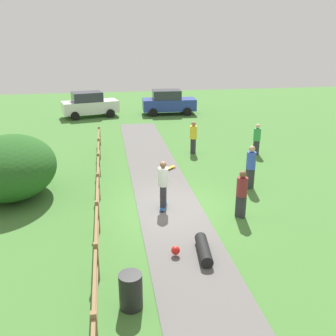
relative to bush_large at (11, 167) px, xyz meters
The scene contains 14 objects.
ground_plane 6.44m from the bush_large, 20.22° to the right, with size 60.00×60.00×0.00m, color #427533.
asphalt_path 6.44m from the bush_large, 20.22° to the right, with size 2.40×28.00×0.02m, color #605E5B.
wooden_fence 4.02m from the bush_large, 33.26° to the right, with size 0.12×18.12×1.10m.
bush_large is the anchor object (origin of this frame).
trash_bin 8.38m from the bush_large, 60.35° to the right, with size 0.56×0.56×0.90m, color black.
skater_riding 6.08m from the bush_large, 20.29° to the right, with size 0.47×0.82×1.83m.
skater_fallen 8.37m from the bush_large, 40.59° to the right, with size 1.21×1.44×0.36m.
skateboard_loose 7.01m from the bush_large, 16.75° to the left, with size 0.72×0.69×0.08m.
bystander_yellow 9.42m from the bush_large, 27.79° to the left, with size 0.52×0.52×1.75m.
bystander_blue 9.60m from the bush_large, ahead, with size 0.49×0.49×1.85m.
bystander_green 12.15m from the bush_large, 17.20° to the left, with size 0.54×0.54×1.68m.
bystander_maroon 8.89m from the bush_large, 21.24° to the right, with size 0.54×0.54×1.74m.
parked_car_white 15.17m from the bush_large, 80.31° to the left, with size 4.47×2.70×1.92m.
parked_car_blue 17.34m from the bush_large, 59.69° to the left, with size 4.27×2.14×1.92m.
Camera 1 is at (-2.14, -12.42, 6.15)m, focal length 40.14 mm.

